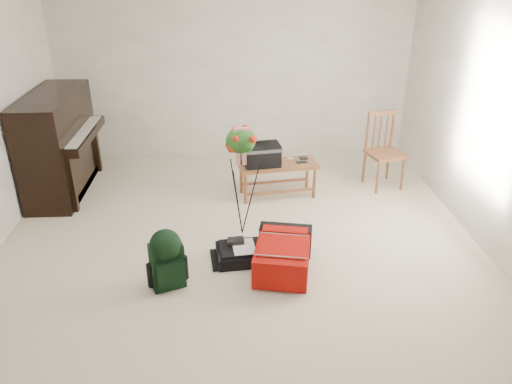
{
  "coord_description": "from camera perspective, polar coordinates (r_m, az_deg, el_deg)",
  "views": [
    {
      "loc": [
        -0.06,
        -4.32,
        2.79
      ],
      "look_at": [
        0.19,
        0.35,
        0.51
      ],
      "focal_mm": 35.0,
      "sensor_mm": 36.0,
      "label": 1
    }
  ],
  "objects": [
    {
      "name": "floor",
      "position": [
        5.14,
        -1.87,
        -6.87
      ],
      "size": [
        5.0,
        5.5,
        0.01
      ],
      "primitive_type": "cube",
      "color": "beige",
      "rests_on": "ground"
    },
    {
      "name": "wall_back",
      "position": [
        7.23,
        -2.54,
        13.69
      ],
      "size": [
        5.0,
        0.04,
        2.5
      ],
      "primitive_type": "cube",
      "color": "white",
      "rests_on": "floor"
    },
    {
      "name": "black_duffel",
      "position": [
        4.99,
        -1.65,
        -6.95
      ],
      "size": [
        0.53,
        0.44,
        0.21
      ],
      "rotation": [
        0.0,
        0.0,
        0.11
      ],
      "color": "black",
      "rests_on": "floor"
    },
    {
      "name": "dining_chair",
      "position": [
        6.59,
        14.47,
        4.52
      ],
      "size": [
        0.51,
        0.51,
        0.96
      ],
      "rotation": [
        0.0,
        0.0,
        0.25
      ],
      "color": "#965731",
      "rests_on": "floor"
    },
    {
      "name": "flower_stand",
      "position": [
        5.19,
        -1.68,
        1.1
      ],
      "size": [
        0.41,
        0.41,
        1.24
      ],
      "rotation": [
        0.0,
        0.0,
        0.07
      ],
      "color": "black",
      "rests_on": "floor"
    },
    {
      "name": "bench",
      "position": [
        6.06,
        1.24,
        4.03
      ],
      "size": [
        1.0,
        0.52,
        0.74
      ],
      "rotation": [
        0.0,
        0.0,
        0.14
      ],
      "color": "#965731",
      "rests_on": "floor"
    },
    {
      "name": "red_suitcase",
      "position": [
        4.83,
        3.02,
        -6.87
      ],
      "size": [
        0.63,
        0.83,
        0.32
      ],
      "rotation": [
        0.0,
        0.0,
        -0.19
      ],
      "color": "#A50C07",
      "rests_on": "floor"
    },
    {
      "name": "piano",
      "position": [
        6.66,
        -21.53,
        4.94
      ],
      "size": [
        0.71,
        1.5,
        1.25
      ],
      "color": "black",
      "rests_on": "floor"
    },
    {
      "name": "wall_right",
      "position": [
        5.25,
        26.51,
        6.19
      ],
      "size": [
        0.04,
        5.5,
        2.5
      ],
      "primitive_type": "cube",
      "color": "white",
      "rests_on": "floor"
    },
    {
      "name": "green_backpack",
      "position": [
        4.56,
        -10.21,
        -7.27
      ],
      "size": [
        0.34,
        0.31,
        0.58
      ],
      "rotation": [
        0.0,
        0.0,
        0.35
      ],
      "color": "black",
      "rests_on": "floor"
    }
  ]
}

